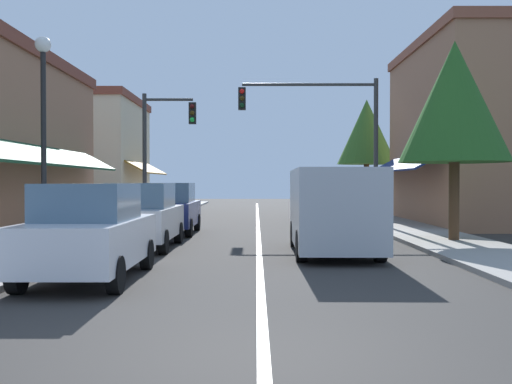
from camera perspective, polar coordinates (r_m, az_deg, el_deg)
The scene contains 15 objects.
ground_plane at distance 23.71m, azimuth 0.12°, elevation -3.39°, with size 80.00×80.00×0.00m, color #33302D.
sidewalk_left at distance 24.32m, azimuth -12.97°, elevation -3.16°, with size 2.60×56.00×0.12m, color #A39E99.
sidewalk_right at distance 24.35m, azimuth 13.19°, elevation -3.16°, with size 2.60×56.00×0.12m, color gray.
lane_center_stripe at distance 23.71m, azimuth 0.12°, elevation -3.38°, with size 0.14×52.00×0.01m, color silver.
storefront_right_block at distance 27.41m, azimuth 20.17°, elevation 5.36°, with size 6.44×10.20×7.85m.
storefront_far_left at distance 34.88m, azimuth -15.20°, elevation 3.37°, with size 6.05×8.20×6.56m.
parked_car_nearest_left at distance 11.29m, azimuth -15.71°, elevation -3.75°, with size 1.79×4.10×1.77m.
parked_car_second_left at distance 16.39m, azimuth -10.90°, elevation -2.28°, with size 1.81×4.11×1.77m.
parked_car_third_left at distance 20.86m, azimuth -8.26°, elevation -1.58°, with size 1.79×4.10×1.77m.
van_in_lane at distance 15.08m, azimuth 7.29°, elevation -1.53°, with size 2.07×5.21×2.12m.
traffic_signal_mast_arm at distance 24.49m, azimuth 6.90°, elevation 6.42°, with size 5.68×0.50×6.01m.
traffic_signal_left_corner at distance 25.56m, azimuth -9.13°, elevation 4.97°, with size 2.29×0.50×5.54m.
street_lamp_left_near at distance 14.37m, azimuth -19.73°, elevation 7.27°, with size 0.36×0.36×5.08m.
tree_right_near at distance 18.37m, azimuth 18.38°, elevation 8.15°, with size 3.20×3.20×5.89m.
tree_right_far at distance 33.41m, azimuth 10.46°, elevation 5.64°, with size 3.22×3.22×6.33m.
Camera 1 is at (-0.08, -5.64, 1.80)m, focal length 41.84 mm.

